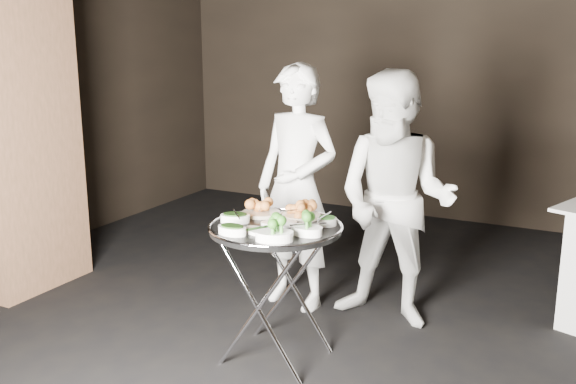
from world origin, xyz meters
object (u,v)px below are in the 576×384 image
at_px(tray_stand, 276,287).
at_px(waiter_left, 297,188).
at_px(waiter_right, 395,201).
at_px(serving_tray, 276,228).

xyz_separation_m(tray_stand, waiter_left, (-0.25, 0.77, 0.39)).
height_order(waiter_left, waiter_right, waiter_left).
height_order(tray_stand, waiter_right, waiter_right).
bearing_deg(tray_stand, serving_tray, -153.43).
distance_m(serving_tray, waiter_left, 0.81).
height_order(tray_stand, waiter_left, waiter_left).
xyz_separation_m(serving_tray, waiter_right, (0.43, 0.78, 0.03)).
bearing_deg(waiter_right, waiter_left, -177.49).
bearing_deg(waiter_left, serving_tray, -64.03).
height_order(serving_tray, waiter_right, waiter_right).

